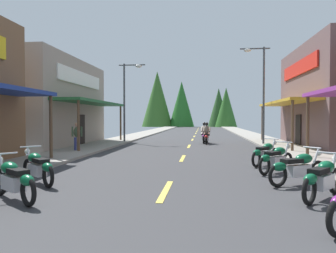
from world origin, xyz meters
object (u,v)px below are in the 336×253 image
motorcycle_parked_right_1 (322,178)px  motorcycle_parked_right_3 (276,158)px  motorcycle_parked_right_4 (265,153)px  motorcycle_parked_right_2 (298,167)px  streetlamp_right (260,82)px  motorcycle_parked_left_2 (14,179)px  motorcycle_parked_left_3 (38,167)px  rider_cruising_lead (207,135)px  pedestrian_by_shop (77,135)px  streetlamp_left (128,91)px  rider_cruising_trailing (204,134)px

motorcycle_parked_right_1 → motorcycle_parked_right_3: 3.54m
motorcycle_parked_right_4 → motorcycle_parked_right_2: bearing=-139.9°
streetlamp_right → motorcycle_parked_right_3: bearing=-96.8°
motorcycle_parked_left_2 → motorcycle_parked_left_3: same height
streetlamp_right → rider_cruising_lead: size_ratio=3.13×
streetlamp_right → motorcycle_parked_left_2: bearing=-117.0°
motorcycle_parked_left_3 → rider_cruising_lead: (4.85, 14.72, 0.17)m
streetlamp_right → rider_cruising_lead: streetlamp_right is taller
motorcycle_parked_left_3 → rider_cruising_lead: bearing=-67.3°
streetlamp_right → pedestrian_by_shop: size_ratio=4.14×
streetlamp_left → rider_cruising_trailing: size_ratio=2.79×
motorcycle_parked_right_4 → rider_cruising_trailing: rider_cruising_trailing is taller
motorcycle_parked_right_3 → motorcycle_parked_left_3: bearing=152.3°
motorcycle_parked_right_2 → motorcycle_parked_left_3: bearing=154.2°
streetlamp_left → rider_cruising_lead: size_ratio=2.79×
motorcycle_parked_right_2 → motorcycle_parked_right_3: (-0.15, 1.96, 0.00)m
streetlamp_left → motorcycle_parked_left_2: 17.41m
motorcycle_parked_right_1 → motorcycle_parked_left_2: (-6.90, -0.90, 0.00)m
motorcycle_parked_right_1 → motorcycle_parked_right_3: same height
motorcycle_parked_right_3 → motorcycle_parked_right_4: size_ratio=0.94×
motorcycle_parked_right_1 → pedestrian_by_shop: 13.20m
streetlamp_right → motorcycle_parked_right_1: 15.37m
motorcycle_parked_left_3 → streetlamp_right: bearing=-80.2°
motorcycle_parked_right_1 → motorcycle_parked_right_2: same height
rider_cruising_trailing → pedestrian_by_shop: bearing=139.6°
streetlamp_left → motorcycle_parked_left_3: streetlamp_left is taller
streetlamp_right → rider_cruising_lead: (-3.57, 0.77, -3.65)m
streetlamp_left → motorcycle_parked_right_2: size_ratio=3.17×
streetlamp_left → rider_cruising_trailing: bearing=1.6°
streetlamp_left → motorcycle_parked_right_2: bearing=-60.3°
motorcycle_parked_left_3 → rider_cruising_lead: rider_cruising_lead is taller
motorcycle_parked_right_1 → motorcycle_parked_left_3: 7.37m
motorcycle_parked_right_2 → pedestrian_by_shop: bearing=110.3°
streetlamp_right → motorcycle_parked_right_2: streetlamp_right is taller
motorcycle_parked_right_4 → motorcycle_parked_left_2: bearing=170.2°
motorcycle_parked_right_1 → motorcycle_parked_left_3: same height
rider_cruising_trailing → motorcycle_parked_right_2: bearing=-166.6°
motorcycle_parked_right_1 → motorcycle_parked_right_3: (-0.24, 3.54, 0.00)m
pedestrian_by_shop → motorcycle_parked_right_2: bearing=-160.6°
motorcycle_parked_right_2 → motorcycle_parked_right_4: bearing=61.7°
motorcycle_parked_right_1 → streetlamp_right: bearing=35.2°
motorcycle_parked_right_1 → rider_cruising_lead: size_ratio=0.80×
motorcycle_parked_right_4 → rider_cruising_trailing: size_ratio=0.82×
motorcycle_parked_left_2 → pedestrian_by_shop: pedestrian_by_shop is taller
streetlamp_right → motorcycle_parked_right_1: streetlamp_right is taller
motorcycle_parked_right_2 → motorcycle_parked_right_3: size_ratio=1.14×
streetlamp_right → rider_cruising_trailing: size_ratio=3.13×
motorcycle_parked_left_3 → motorcycle_parked_right_1: bearing=-146.1°
motorcycle_parked_right_3 → motorcycle_parked_right_1: bearing=-134.1°
motorcycle_parked_left_2 → rider_cruising_trailing: bearing=-68.0°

